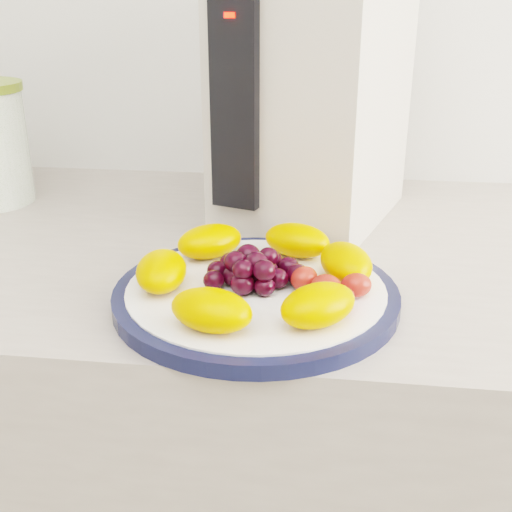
# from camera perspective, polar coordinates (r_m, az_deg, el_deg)

# --- Properties ---
(counter) EXTENTS (3.50, 0.60, 0.90)m
(counter) POSITION_cam_1_polar(r_m,az_deg,el_deg) (1.06, -2.08, -21.81)
(counter) COLOR #A4988D
(counter) RESTS_ON floor
(plate_rim) EXTENTS (0.28, 0.28, 0.01)m
(plate_rim) POSITION_cam_1_polar(r_m,az_deg,el_deg) (0.64, 0.00, -3.52)
(plate_rim) COLOR #0F1533
(plate_rim) RESTS_ON counter
(plate_face) EXTENTS (0.26, 0.26, 0.02)m
(plate_face) POSITION_cam_1_polar(r_m,az_deg,el_deg) (0.64, 0.00, -3.43)
(plate_face) COLOR white
(plate_face) RESTS_ON counter
(appliance_body) EXTENTS (0.26, 0.31, 0.33)m
(appliance_body) POSITION_cam_1_polar(r_m,az_deg,el_deg) (0.85, 5.35, 14.18)
(appliance_body) COLOR beige
(appliance_body) RESTS_ON counter
(appliance_panel) EXTENTS (0.06, 0.04, 0.24)m
(appliance_panel) POSITION_cam_1_polar(r_m,az_deg,el_deg) (0.75, -1.84, 13.43)
(appliance_panel) COLOR black
(appliance_panel) RESTS_ON appliance_body
(appliance_led) EXTENTS (0.01, 0.01, 0.01)m
(appliance_led) POSITION_cam_1_polar(r_m,az_deg,el_deg) (0.73, -2.34, 20.61)
(appliance_led) COLOR #FF0C05
(appliance_led) RESTS_ON appliance_panel
(fruit_plate) EXTENTS (0.24, 0.25, 0.04)m
(fruit_plate) POSITION_cam_1_polar(r_m,az_deg,el_deg) (0.63, 0.47, -1.27)
(fruit_plate) COLOR #FF8900
(fruit_plate) RESTS_ON plate_face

